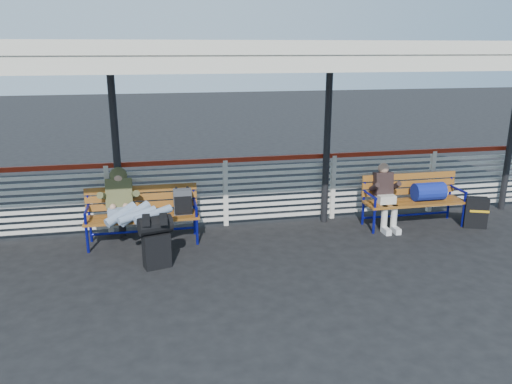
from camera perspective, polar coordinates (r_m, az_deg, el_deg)
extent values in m
plane|color=black|center=(7.29, -1.26, -8.80)|extent=(60.00, 60.00, 0.00)
cube|color=silver|center=(8.84, -3.50, -0.14)|extent=(12.00, 0.04, 1.04)
cube|color=maroon|center=(8.70, -3.57, 3.65)|extent=(12.00, 0.06, 0.08)
cube|color=silver|center=(7.50, -2.70, 16.16)|extent=(12.60, 3.60, 0.16)
cube|color=silver|center=(5.78, 0.13, 14.90)|extent=(12.60, 0.06, 0.30)
cylinder|color=black|center=(8.43, -15.70, 4.77)|extent=(0.12, 0.12, 3.00)
cylinder|color=black|center=(8.92, 8.12, 5.81)|extent=(0.12, 0.12, 3.00)
cylinder|color=black|center=(10.74, 27.18, 5.93)|extent=(0.12, 0.12, 3.00)
cube|color=black|center=(7.41, -11.28, -6.55)|extent=(0.42, 0.32, 0.52)
cylinder|color=black|center=(7.27, -11.45, -3.71)|extent=(0.52, 0.38, 0.26)
cube|color=#9B591E|center=(8.23, -12.84, -2.87)|extent=(1.80, 0.50, 0.04)
cube|color=#9B591E|center=(8.40, -12.93, -0.56)|extent=(1.80, 0.10, 0.40)
cylinder|color=#0D1298|center=(8.19, -18.72, -5.12)|extent=(0.04, 0.04, 0.45)
cylinder|color=#0D1298|center=(8.14, -6.75, -4.48)|extent=(0.04, 0.04, 0.45)
cylinder|color=#0D1298|center=(8.56, -18.51, -2.59)|extent=(0.04, 0.04, 0.90)
cylinder|color=#0D1298|center=(8.51, -7.08, -1.97)|extent=(0.04, 0.04, 0.90)
cube|color=#494B51|center=(8.19, -8.39, -1.08)|extent=(0.29, 0.18, 0.41)
cube|color=#9B591E|center=(9.26, 17.69, -1.12)|extent=(1.80, 0.50, 0.04)
cube|color=#9B591E|center=(9.41, 17.08, 0.91)|extent=(1.80, 0.10, 0.40)
cylinder|color=#0D1298|center=(8.78, 13.33, -3.25)|extent=(0.04, 0.04, 0.45)
cylinder|color=#0D1298|center=(9.60, 22.60, -2.41)|extent=(0.04, 0.04, 0.45)
cylinder|color=#0D1298|center=(9.12, 12.20, -0.97)|extent=(0.04, 0.04, 0.90)
cylinder|color=#0D1298|center=(9.91, 21.25, -0.34)|extent=(0.04, 0.04, 0.90)
cylinder|color=navy|center=(9.33, 19.13, 0.05)|extent=(0.55, 0.32, 0.32)
cube|color=#8CA1BC|center=(8.27, -15.29, -2.30)|extent=(0.36, 0.26, 0.18)
cube|color=brown|center=(8.39, -15.35, -0.19)|extent=(0.42, 0.38, 0.53)
sphere|color=brown|center=(8.41, -15.45, 1.83)|extent=(0.28, 0.28, 0.28)
sphere|color=tan|center=(8.38, -15.46, 1.69)|extent=(0.21, 0.21, 0.21)
cube|color=black|center=(7.18, -12.45, -3.16)|extent=(0.11, 0.27, 0.10)
cube|color=black|center=(7.18, -10.53, -3.05)|extent=(0.11, 0.27, 0.10)
cube|color=beige|center=(9.01, 14.59, -0.80)|extent=(0.30, 0.24, 0.16)
cube|color=black|center=(9.07, 14.32, 0.96)|extent=(0.32, 0.23, 0.42)
sphere|color=tan|center=(9.02, 14.38, 2.65)|extent=(0.19, 0.19, 0.19)
cylinder|color=beige|center=(8.91, 14.43, -2.95)|extent=(0.11, 0.11, 0.46)
cylinder|color=beige|center=(8.99, 15.47, -2.86)|extent=(0.11, 0.11, 0.46)
cube|color=silver|center=(8.89, 14.63, -4.31)|extent=(0.10, 0.24, 0.10)
cube|color=silver|center=(8.96, 15.66, -4.21)|extent=(0.10, 0.24, 0.10)
cube|color=black|center=(9.66, 23.77, -2.14)|extent=(0.44, 0.34, 0.54)
cube|color=gold|center=(9.56, 24.21, -2.05)|extent=(0.31, 0.13, 0.04)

